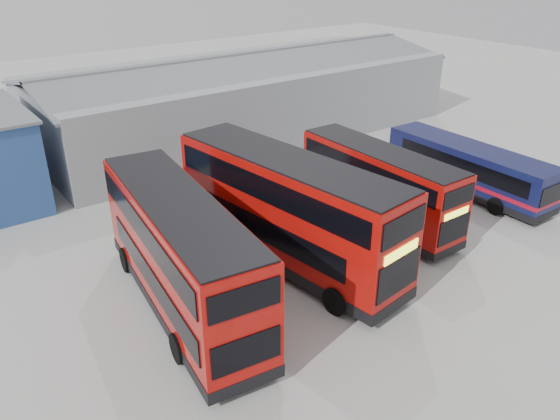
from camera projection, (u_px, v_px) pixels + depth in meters
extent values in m
plane|color=#9C9C97|center=(350.00, 283.00, 23.09)|extent=(120.00, 120.00, 0.00)
cube|color=gray|center=(246.00, 99.00, 40.68)|extent=(30.00, 12.00, 5.00)
cube|color=slate|center=(267.00, 67.00, 37.46)|extent=(30.50, 6.33, 1.29)
cube|color=slate|center=(224.00, 55.00, 41.48)|extent=(30.50, 6.33, 1.29)
cube|color=#AE0E09|center=(181.00, 253.00, 20.44)|extent=(4.01, 11.28, 4.26)
cube|color=black|center=(185.00, 295.00, 21.29)|extent=(4.06, 11.33, 0.47)
cube|color=black|center=(219.00, 260.00, 20.92)|extent=(1.24, 9.29, 1.00)
cube|color=black|center=(151.00, 279.00, 19.75)|extent=(1.24, 9.29, 1.00)
cube|color=black|center=(212.00, 214.00, 20.47)|extent=(1.37, 10.33, 1.00)
cube|color=black|center=(142.00, 231.00, 19.29)|extent=(1.37, 10.33, 1.00)
cube|color=black|center=(140.00, 211.00, 25.04)|extent=(2.35, 0.35, 1.42)
cube|color=black|center=(135.00, 172.00, 24.21)|extent=(2.35, 0.35, 1.00)
cube|color=#F5FF35|center=(138.00, 192.00, 24.64)|extent=(1.88, 0.28, 0.37)
cube|color=black|center=(247.00, 352.00, 16.38)|extent=(2.30, 0.35, 1.16)
cube|color=black|center=(245.00, 300.00, 15.54)|extent=(2.30, 0.35, 0.95)
cube|color=black|center=(176.00, 201.00, 19.50)|extent=(3.83, 11.10, 0.11)
cylinder|color=black|center=(181.00, 245.00, 24.86)|extent=(0.47, 1.13, 1.09)
cylinder|color=black|center=(126.00, 259.00, 23.75)|extent=(0.47, 1.13, 1.09)
cylinder|color=black|center=(245.00, 325.00, 19.68)|extent=(0.47, 1.13, 1.09)
cylinder|color=black|center=(179.00, 348.00, 18.57)|extent=(0.47, 1.13, 1.09)
cube|color=#AE0E09|center=(288.00, 209.00, 23.50)|extent=(4.13, 11.88, 4.49)
cube|color=black|center=(288.00, 250.00, 24.39)|extent=(4.18, 11.93, 0.50)
cube|color=black|center=(257.00, 227.00, 23.15)|extent=(1.22, 9.80, 1.05)
cube|color=black|center=(303.00, 207.00, 24.89)|extent=(1.22, 9.80, 1.05)
cube|color=black|center=(263.00, 189.00, 22.04)|extent=(1.35, 10.90, 1.05)
cube|color=black|center=(311.00, 171.00, 23.77)|extent=(1.35, 10.90, 1.05)
cube|color=black|center=(399.00, 275.00, 19.98)|extent=(2.48, 0.35, 1.50)
cube|color=black|center=(404.00, 227.00, 19.10)|extent=(2.48, 0.35, 1.05)
cube|color=#F5FF35|center=(402.00, 252.00, 19.53)|extent=(1.99, 0.28, 0.39)
cube|color=black|center=(207.00, 184.00, 27.59)|extent=(2.43, 0.34, 1.22)
cube|color=black|center=(205.00, 146.00, 26.71)|extent=(2.43, 0.34, 1.00)
cube|color=black|center=(288.00, 160.00, 22.50)|extent=(3.94, 11.69, 0.11)
cylinder|color=black|center=(336.00, 301.00, 20.95)|extent=(0.49, 1.19, 1.15)
cylinder|color=black|center=(379.00, 275.00, 22.59)|extent=(0.49, 1.19, 1.15)
cylinder|color=black|center=(224.00, 237.00, 25.50)|extent=(0.49, 1.19, 1.15)
cylinder|color=black|center=(266.00, 219.00, 27.14)|extent=(0.49, 1.19, 1.15)
cube|color=#AE0E09|center=(379.00, 185.00, 27.17)|extent=(2.32, 9.33, 3.59)
cube|color=black|center=(376.00, 214.00, 27.88)|extent=(2.36, 9.37, 0.40)
cube|color=black|center=(357.00, 196.00, 27.02)|extent=(0.13, 7.89, 0.84)
cube|color=black|center=(389.00, 185.00, 28.21)|extent=(0.13, 7.89, 0.84)
cube|color=black|center=(364.00, 170.00, 26.10)|extent=(0.14, 8.77, 0.84)
cube|color=black|center=(396.00, 160.00, 27.29)|extent=(0.14, 8.77, 0.84)
cube|color=black|center=(454.00, 230.00, 24.01)|extent=(1.99, 0.07, 1.20)
cube|color=black|center=(459.00, 197.00, 23.30)|extent=(1.99, 0.07, 0.84)
cube|color=#F5FF35|center=(457.00, 213.00, 23.65)|extent=(1.60, 0.05, 0.31)
cube|color=black|center=(318.00, 166.00, 30.79)|extent=(1.95, 0.07, 0.97)
cube|color=black|center=(319.00, 139.00, 30.08)|extent=(1.95, 0.07, 0.80)
cube|color=black|center=(382.00, 150.00, 26.37)|extent=(2.19, 9.20, 0.09)
cylinder|color=black|center=(410.00, 246.00, 24.99)|extent=(0.29, 0.92, 0.92)
cylinder|color=black|center=(440.00, 233.00, 26.11)|extent=(0.29, 0.92, 0.92)
cylinder|color=black|center=(330.00, 204.00, 29.04)|extent=(0.29, 0.92, 0.92)
cylinder|color=black|center=(359.00, 194.00, 30.16)|extent=(0.29, 0.92, 0.92)
cube|color=#0E183E|center=(468.00, 167.00, 30.92)|extent=(2.58, 10.17, 2.43)
cube|color=black|center=(465.00, 184.00, 31.38)|extent=(2.62, 10.20, 0.37)
cube|color=maroon|center=(467.00, 174.00, 31.11)|extent=(2.61, 10.20, 0.23)
cube|color=black|center=(486.00, 157.00, 31.15)|extent=(0.28, 8.45, 0.87)
cube|color=black|center=(459.00, 166.00, 29.94)|extent=(0.28, 8.45, 0.87)
cube|color=black|center=(402.00, 140.00, 34.58)|extent=(2.07, 0.10, 1.19)
cube|color=black|center=(553.00, 194.00, 27.12)|extent=(2.02, 0.10, 1.01)
cylinder|color=black|center=(430.00, 161.00, 34.59)|extent=(0.32, 0.96, 0.96)
cylinder|color=black|center=(405.00, 169.00, 33.45)|extent=(0.32, 0.96, 0.96)
cylinder|color=black|center=(521.00, 196.00, 29.86)|extent=(0.32, 0.96, 0.96)
cylinder|color=black|center=(496.00, 206.00, 28.73)|extent=(0.32, 0.96, 0.96)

